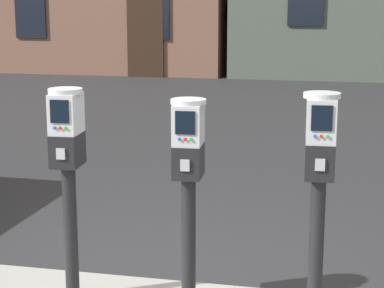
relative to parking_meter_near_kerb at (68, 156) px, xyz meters
The scene contains 3 objects.
parking_meter_near_kerb is the anchor object (origin of this frame).
parking_meter_twin_adjacent 0.79m from the parking_meter_near_kerb, ahead, with size 0.23×0.26×1.36m.
parking_meter_end_of_row 1.58m from the parking_meter_near_kerb, ahead, with size 0.23×0.26×1.42m.
Camera 1 is at (1.25, -4.22, 2.09)m, focal length 64.34 mm.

